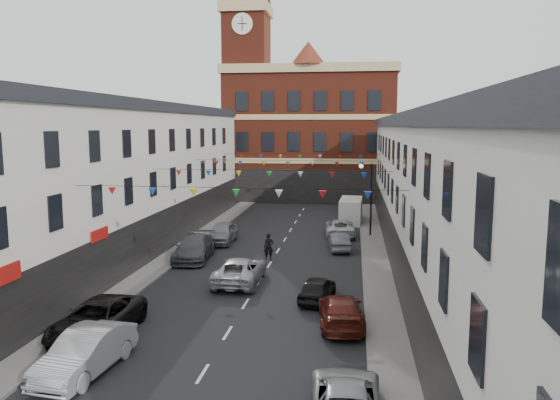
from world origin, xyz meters
The scene contains 21 objects.
ground centered at (0.00, 0.00, 0.00)m, with size 160.00×160.00×0.00m, color black.
pavement_left centered at (-6.90, 2.00, 0.07)m, with size 1.80×64.00×0.15m, color #605E5B.
pavement_right centered at (6.90, 2.00, 0.07)m, with size 1.80×64.00×0.15m, color #605E5B.
terrace_left centered at (-11.78, 1.00, 5.35)m, with size 8.40×56.00×10.70m.
terrace_right centered at (11.78, 1.00, 4.85)m, with size 8.40×56.00×9.70m.
civic_building centered at (0.00, 37.95, 8.14)m, with size 20.60×13.30×18.50m.
clock_tower centered at (-7.50, 35.00, 14.93)m, with size 5.60×5.60×30.00m.
distant_hill centered at (-4.00, 62.00, 5.00)m, with size 40.00×14.00×10.00m, color #2C4621.
street_lamp centered at (6.55, 14.00, 3.90)m, with size 1.10×0.36×6.00m.
car_left_b centered at (-4.26, -12.51, 0.79)m, with size 1.68×4.82×1.59m, color #B9BAC1.
car_left_c centered at (-5.50, -9.06, 0.76)m, with size 2.52×5.47×1.52m, color black.
car_left_d centered at (-5.28, 4.68, 0.80)m, with size 2.23×5.49×1.59m, color #404447.
car_left_e centered at (-4.65, 10.13, 0.78)m, with size 1.85×4.59×1.56m, color gray.
car_right_b centered at (5.25, -14.41, 0.67)m, with size 2.21×4.80×1.33m, color #909497.
car_right_c centered at (4.91, -6.38, 0.70)m, with size 1.96×4.81×1.40m, color #521910.
car_right_d centered at (3.60, -2.98, 0.64)m, with size 1.52×3.78×1.29m, color black.
car_right_e centered at (4.40, 8.79, 0.63)m, with size 1.34×3.85×1.27m, color #53555C.
car_right_f centered at (4.30, 14.11, 0.70)m, with size 2.32×5.04×1.40m, color silver.
moving_car centered at (-1.05, -0.36, 0.75)m, with size 2.48×5.37×1.49m, color #B0B2B7.
white_van centered at (5.16, 20.48, 1.12)m, with size 1.95×5.08×2.25m, color silver.
pedestrian centered at (-0.24, 5.23, 0.91)m, with size 0.66×0.44×1.82m, color black.
Camera 1 is at (5.37, -30.39, 9.04)m, focal length 35.00 mm.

